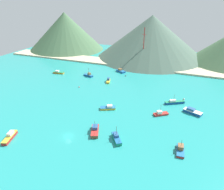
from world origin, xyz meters
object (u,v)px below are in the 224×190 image
object	(u,v)px
fishing_boat_0	(160,114)
buoy_0	(126,76)
fishing_boat_7	(116,138)
fishing_boat_11	(121,71)
fishing_boat_9	(95,130)
fishing_boat_10	(58,72)
fishing_boat_4	(180,150)
radio_tower	(144,47)
buoy_2	(184,99)
fishing_boat_5	(108,81)
fishing_boat_6	(10,137)
fishing_boat_3	(174,102)
buoy_1	(79,87)
fishing_boat_8	(192,111)
fishing_boat_2	(108,108)
fishing_boat_1	(89,75)

from	to	relation	value
fishing_boat_0	buoy_0	bearing A→B (deg)	125.69
fishing_boat_7	fishing_boat_11	size ratio (longest dim) A/B	0.95
fishing_boat_9	fishing_boat_10	bearing A→B (deg)	135.54
fishing_boat_4	radio_tower	bearing A→B (deg)	111.60
buoy_0	buoy_2	bearing A→B (deg)	-29.69
fishing_boat_10	fishing_boat_5	bearing A→B (deg)	-2.88
fishing_boat_6	fishing_boat_3	bearing A→B (deg)	43.80
fishing_boat_5	buoy_2	bearing A→B (deg)	-10.36
fishing_boat_10	buoy_1	size ratio (longest dim) A/B	11.43
fishing_boat_4	fishing_boat_0	bearing A→B (deg)	115.35
fishing_boat_9	buoy_1	distance (m)	49.42
radio_tower	fishing_boat_10	bearing A→B (deg)	-142.77
buoy_0	fishing_boat_0	bearing A→B (deg)	-54.31
fishing_boat_7	fishing_boat_6	bearing A→B (deg)	-159.49
fishing_boat_9	fishing_boat_10	distance (m)	80.53
fishing_boat_5	fishing_boat_7	distance (m)	61.84
buoy_1	fishing_boat_8	bearing A→B (deg)	-6.55
fishing_boat_8	buoy_2	distance (m)	14.79
fishing_boat_7	radio_tower	size ratio (longest dim) A/B	0.25
fishing_boat_2	fishing_boat_11	world-z (taller)	fishing_boat_11
fishing_boat_11	fishing_boat_6	bearing A→B (deg)	-98.47
fishing_boat_8	radio_tower	distance (m)	78.62
fishing_boat_6	fishing_boat_1	bearing A→B (deg)	93.34
fishing_boat_11	buoy_2	size ratio (longest dim) A/B	7.93
buoy_0	fishing_boat_2	bearing A→B (deg)	-82.02
fishing_boat_0	fishing_boat_9	xyz separation A→B (m)	(-22.85, -24.17, 0.23)
fishing_boat_2	buoy_1	xyz separation A→B (m)	(-27.52, 18.83, -0.63)
fishing_boat_7	fishing_boat_8	world-z (taller)	fishing_boat_7
fishing_boat_3	fishing_boat_6	size ratio (longest dim) A/B	1.14
fishing_boat_10	fishing_boat_6	bearing A→B (deg)	-68.89
fishing_boat_1	fishing_boat_3	xyz separation A→B (m)	(61.53, -20.43, -0.04)
fishing_boat_7	buoy_1	distance (m)	57.12
fishing_boat_10	fishing_boat_11	xyz separation A→B (m)	(41.81, 19.95, 0.14)
fishing_boat_7	fishing_boat_9	world-z (taller)	fishing_boat_7
fishing_boat_9	fishing_boat_2	bearing A→B (deg)	97.26
fishing_boat_1	buoy_2	distance (m)	67.31
fishing_boat_7	fishing_boat_8	bearing A→B (deg)	50.81
fishing_boat_9	fishing_boat_3	bearing A→B (deg)	54.33
fishing_boat_0	fishing_boat_8	bearing A→B (deg)	27.50
fishing_boat_1	buoy_2	size ratio (longest dim) A/B	7.52
fishing_boat_10	fishing_boat_11	world-z (taller)	fishing_boat_11
fishing_boat_0	fishing_boat_6	xyz separation A→B (m)	(-52.30, -40.40, 0.19)
fishing_boat_1	buoy_1	xyz separation A→B (m)	(3.73, -19.83, -0.75)
fishing_boat_4	fishing_boat_5	distance (m)	73.61
buoy_1	radio_tower	world-z (taller)	radio_tower
fishing_boat_4	fishing_boat_5	world-z (taller)	fishing_boat_4
fishing_boat_8	fishing_boat_11	distance (m)	69.11
fishing_boat_0	buoy_2	distance (m)	23.19
fishing_boat_8	radio_tower	world-z (taller)	radio_tower
fishing_boat_7	radio_tower	distance (m)	100.47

